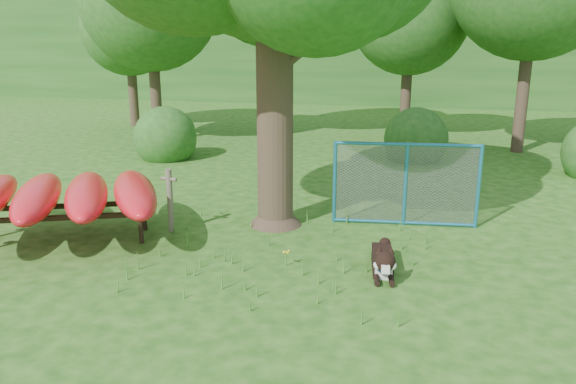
# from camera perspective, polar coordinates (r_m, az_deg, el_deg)

# --- Properties ---
(ground) EXTENTS (80.00, 80.00, 0.00)m
(ground) POSITION_cam_1_polar(r_m,az_deg,el_deg) (8.20, -3.42, -8.84)
(ground) COLOR #1D4C0F
(ground) RESTS_ON ground
(wooden_post) EXTENTS (0.32, 0.12, 1.15)m
(wooden_post) POSITION_cam_1_polar(r_m,az_deg,el_deg) (10.15, -11.89, -0.70)
(wooden_post) COLOR brown
(wooden_post) RESTS_ON ground
(kayak_rack) EXTENTS (4.26, 3.84, 1.03)m
(kayak_rack) POSITION_cam_1_polar(r_m,az_deg,el_deg) (10.19, -21.95, -0.40)
(kayak_rack) COLOR black
(kayak_rack) RESTS_ON ground
(husky_dog) EXTENTS (0.43, 1.29, 0.57)m
(husky_dog) POSITION_cam_1_polar(r_m,az_deg,el_deg) (8.39, 9.67, -6.94)
(husky_dog) COLOR black
(husky_dog) RESTS_ON ground
(fence_section) EXTENTS (2.65, 0.35, 2.59)m
(fence_section) POSITION_cam_1_polar(r_m,az_deg,el_deg) (10.48, 11.84, 0.77)
(fence_section) COLOR teal
(fence_section) RESTS_ON ground
(wildflower_clump) EXTENTS (0.12, 0.10, 0.25)m
(wildflower_clump) POSITION_cam_1_polar(r_m,az_deg,el_deg) (8.56, -0.20, -6.24)
(wildflower_clump) COLOR #46832A
(wildflower_clump) RESTS_ON ground
(bg_tree_a) EXTENTS (4.40, 4.40, 6.70)m
(bg_tree_a) POSITION_cam_1_polar(r_m,az_deg,el_deg) (19.28, -13.85, 18.26)
(bg_tree_a) COLOR #37291E
(bg_tree_a) RESTS_ON ground
(bg_tree_c) EXTENTS (4.00, 4.00, 6.12)m
(bg_tree_c) POSITION_cam_1_polar(r_m,az_deg,el_deg) (20.16, 12.30, 17.13)
(bg_tree_c) COLOR #37291E
(bg_tree_c) RESTS_ON ground
(bg_tree_f) EXTENTS (3.60, 3.60, 5.55)m
(bg_tree_f) POSITION_cam_1_polar(r_m,az_deg,el_deg) (23.07, -15.90, 15.69)
(bg_tree_f) COLOR #37291E
(bg_tree_f) RESTS_ON ground
(shrub_left) EXTENTS (1.80, 1.80, 1.80)m
(shrub_left) POSITION_cam_1_polar(r_m,az_deg,el_deg) (16.68, -12.24, 3.37)
(shrub_left) COLOR #20531A
(shrub_left) RESTS_ON ground
(shrub_mid) EXTENTS (1.80, 1.80, 1.80)m
(shrub_mid) POSITION_cam_1_polar(r_m,az_deg,el_deg) (16.48, 12.74, 3.20)
(shrub_mid) COLOR #20531A
(shrub_mid) RESTS_ON ground
(wooded_hillside) EXTENTS (80.00, 12.00, 6.00)m
(wooded_hillside) POSITION_cam_1_polar(r_m,az_deg,el_deg) (35.21, 10.59, 14.48)
(wooded_hillside) COLOR #20531A
(wooded_hillside) RESTS_ON ground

